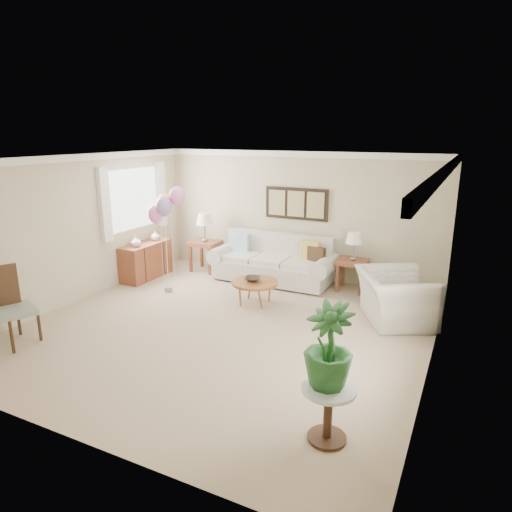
{
  "coord_description": "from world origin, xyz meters",
  "views": [
    {
      "loc": [
        3.34,
        -5.71,
        2.97
      ],
      "look_at": [
        0.24,
        0.6,
        1.05
      ],
      "focal_mm": 32.0,
      "sensor_mm": 36.0,
      "label": 1
    }
  ],
  "objects_px": {
    "balloon_cluster": "(165,206)",
    "coffee_table": "(255,283)",
    "sofa": "(274,263)",
    "armchair": "(395,297)",
    "accent_chair": "(8,304)"
  },
  "relations": [
    {
      "from": "armchair",
      "to": "accent_chair",
      "type": "distance_m",
      "value": 5.83
    },
    {
      "from": "armchair",
      "to": "coffee_table",
      "type": "bearing_deg",
      "value": 69.84
    },
    {
      "from": "armchair",
      "to": "sofa",
      "type": "bearing_deg",
      "value": 40.5
    },
    {
      "from": "coffee_table",
      "to": "armchair",
      "type": "bearing_deg",
      "value": 7.44
    },
    {
      "from": "coffee_table",
      "to": "armchair",
      "type": "height_order",
      "value": "armchair"
    },
    {
      "from": "coffee_table",
      "to": "accent_chair",
      "type": "height_order",
      "value": "accent_chair"
    },
    {
      "from": "sofa",
      "to": "balloon_cluster",
      "type": "relative_size",
      "value": 1.28
    },
    {
      "from": "armchair",
      "to": "accent_chair",
      "type": "xyz_separation_m",
      "value": [
        -4.84,
        -3.25,
        0.19
      ]
    },
    {
      "from": "coffee_table",
      "to": "balloon_cluster",
      "type": "relative_size",
      "value": 0.41
    },
    {
      "from": "coffee_table",
      "to": "sofa",
      "type": "bearing_deg",
      "value": 99.5
    },
    {
      "from": "accent_chair",
      "to": "balloon_cluster",
      "type": "bearing_deg",
      "value": 75.19
    },
    {
      "from": "balloon_cluster",
      "to": "coffee_table",
      "type": "bearing_deg",
      "value": 5.15
    },
    {
      "from": "sofa",
      "to": "coffee_table",
      "type": "bearing_deg",
      "value": -80.5
    },
    {
      "from": "sofa",
      "to": "coffee_table",
      "type": "height_order",
      "value": "sofa"
    },
    {
      "from": "sofa",
      "to": "coffee_table",
      "type": "relative_size",
      "value": 3.1
    }
  ]
}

